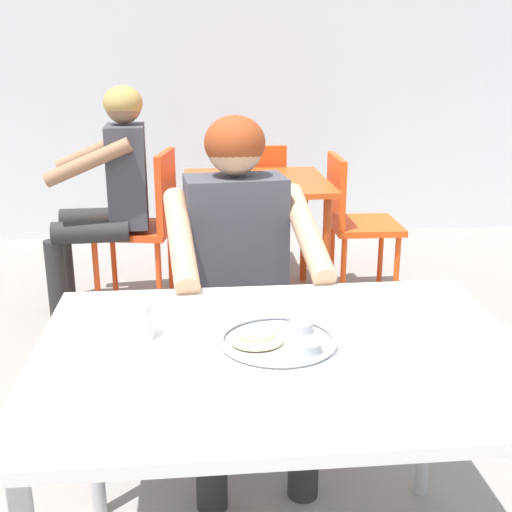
{
  "coord_description": "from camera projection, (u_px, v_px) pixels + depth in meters",
  "views": [
    {
      "loc": [
        -0.11,
        -1.33,
        1.39
      ],
      "look_at": [
        0.05,
        0.28,
        0.88
      ],
      "focal_mm": 44.82,
      "sensor_mm": 36.0,
      "label": 1
    }
  ],
  "objects": [
    {
      "name": "patron_background",
      "position": [
        111.0,
        180.0,
        3.46
      ],
      "size": [
        0.56,
        0.51,
        1.24
      ],
      "color": "#292929",
      "rests_on": "ground"
    },
    {
      "name": "chair_red_left",
      "position": [
        147.0,
        218.0,
        3.57
      ],
      "size": [
        0.49,
        0.48,
        0.88
      ],
      "color": "#E64719",
      "rests_on": "ground"
    },
    {
      "name": "chair_red_right",
      "position": [
        352.0,
        215.0,
        3.71
      ],
      "size": [
        0.4,
        0.44,
        0.84
      ],
      "color": "#F14E17",
      "rests_on": "ground"
    },
    {
      "name": "chair_foreground",
      "position": [
        232.0,
        300.0,
        2.43
      ],
      "size": [
        0.47,
        0.44,
        0.86
      ],
      "color": "#3F3F44",
      "rests_on": "ground"
    },
    {
      "name": "thali_tray",
      "position": [
        279.0,
        340.0,
        1.52
      ],
      "size": [
        0.28,
        0.28,
        0.03
      ],
      "color": "#B7BABF",
      "rests_on": "table_foreground"
    },
    {
      "name": "back_wall",
      "position": [
        205.0,
        10.0,
        4.69
      ],
      "size": [
        12.0,
        0.12,
        3.4
      ],
      "primitive_type": "cube",
      "color": "silver",
      "rests_on": "ground"
    },
    {
      "name": "chair_red_far",
      "position": [
        254.0,
        199.0,
        4.16
      ],
      "size": [
        0.42,
        0.43,
        0.85
      ],
      "color": "#E34E1A",
      "rests_on": "ground"
    },
    {
      "name": "table_foreground",
      "position": [
        281.0,
        375.0,
        1.53
      ],
      "size": [
        1.16,
        0.85,
        0.73
      ],
      "color": "white",
      "rests_on": "ground"
    },
    {
      "name": "table_background_red",
      "position": [
        256.0,
        196.0,
        3.57
      ],
      "size": [
        0.8,
        0.8,
        0.72
      ],
      "color": "#E04C19",
      "rests_on": "ground"
    },
    {
      "name": "drinking_cup",
      "position": [
        138.0,
        318.0,
        1.55
      ],
      "size": [
        0.07,
        0.07,
        0.09
      ],
      "color": "silver",
      "rests_on": "table_foreground"
    },
    {
      "name": "diner_foreground",
      "position": [
        240.0,
        264.0,
        2.16
      ],
      "size": [
        0.53,
        0.58,
        1.2
      ],
      "color": "#2B2B2B",
      "rests_on": "ground"
    }
  ]
}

